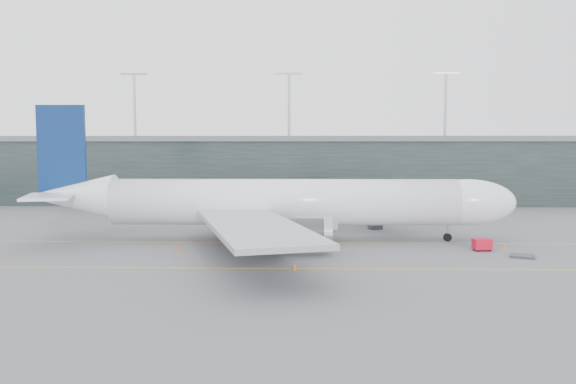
{
  "coord_description": "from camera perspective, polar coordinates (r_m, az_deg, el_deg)",
  "views": [
    {
      "loc": [
        7.65,
        -79.26,
        13.23
      ],
      "look_at": [
        5.94,
        -4.0,
        6.91
      ],
      "focal_mm": 35.0,
      "sensor_mm": 36.0,
      "label": 1
    }
  ],
  "objects": [
    {
      "name": "taxiline_a",
      "position": [
        76.8,
        -4.46,
        -5.13
      ],
      "size": [
        160.0,
        0.25,
        0.02
      ],
      "primitive_type": "cube",
      "color": "gold",
      "rests_on": "ground"
    },
    {
      "name": "gse_cart",
      "position": [
        74.62,
        19.11,
        -5.03
      ],
      "size": [
        2.36,
        1.67,
        1.5
      ],
      "rotation": [
        0.0,
        0.0,
        0.13
      ],
      "color": "red",
      "rests_on": "ground"
    },
    {
      "name": "uld_a",
      "position": [
        91.08,
        -6.19,
        -2.91
      ],
      "size": [
        2.31,
        1.88,
        2.03
      ],
      "rotation": [
        0.0,
        0.0,
        -0.04
      ],
      "color": "#38393E",
      "rests_on": "ground"
    },
    {
      "name": "ground",
      "position": [
        80.72,
        -4.17,
        -4.65
      ],
      "size": [
        320.0,
        320.0,
        0.0
      ],
      "primitive_type": "plane",
      "color": "#535358",
      "rests_on": "ground"
    },
    {
      "name": "main_aircraft",
      "position": [
        77.16,
        -0.72,
        -1.14
      ],
      "size": [
        66.46,
        62.69,
        18.7
      ],
      "rotation": [
        0.0,
        0.0,
        0.01
      ],
      "color": "white",
      "rests_on": "ground"
    },
    {
      "name": "jet_bridge",
      "position": [
        101.78,
        6.35,
        -0.07
      ],
      "size": [
        17.91,
        44.14,
        6.22
      ],
      "rotation": [
        0.0,
        0.0,
        0.38
      ],
      "color": "#26262B",
      "rests_on": "ground"
    },
    {
      "name": "terminal",
      "position": [
        137.59,
        -1.89,
        2.45
      ],
      "size": [
        240.0,
        36.0,
        29.0
      ],
      "color": "black",
      "rests_on": "ground"
    },
    {
      "name": "baggage_dolly",
      "position": [
        72.15,
        22.72,
        -6.02
      ],
      "size": [
        3.33,
        3.05,
        0.27
      ],
      "primitive_type": "cube",
      "rotation": [
        0.0,
        0.0,
        -0.4
      ],
      "color": "#353439",
      "rests_on": "ground"
    },
    {
      "name": "cone_wing_port",
      "position": [
        92.27,
        1.0,
        -3.2
      ],
      "size": [
        0.5,
        0.5,
        0.79
      ],
      "primitive_type": "cone",
      "color": "#D9490C",
      "rests_on": "ground"
    },
    {
      "name": "taxiline_b",
      "position": [
        61.2,
        -5.97,
        -7.71
      ],
      "size": [
        160.0,
        0.25,
        0.02
      ],
      "primitive_type": "cube",
      "color": "gold",
      "rests_on": "ground"
    },
    {
      "name": "taxiline_lead_main",
      "position": [
        100.17,
        -0.23,
        -2.79
      ],
      "size": [
        0.25,
        60.0,
        0.02
      ],
      "primitive_type": "cube",
      "color": "gold",
      "rests_on": "ground"
    },
    {
      "name": "cone_tail",
      "position": [
        71.76,
        -11.0,
        -5.65
      ],
      "size": [
        0.41,
        0.41,
        0.66
      ],
      "primitive_type": "cone",
      "color": "#FF560E",
      "rests_on": "ground"
    },
    {
      "name": "uld_b",
      "position": [
        91.86,
        -5.73,
        -2.87
      ],
      "size": [
        2.58,
        2.32,
        1.94
      ],
      "rotation": [
        0.0,
        0.0,
        0.34
      ],
      "color": "#38393E",
      "rests_on": "ground"
    },
    {
      "name": "uld_c",
      "position": [
        90.37,
        -2.92,
        -2.98
      ],
      "size": [
        2.43,
        2.1,
        1.94
      ],
      "rotation": [
        0.0,
        0.0,
        -0.2
      ],
      "color": "#38393E",
      "rests_on": "ground"
    },
    {
      "name": "cone_wing_stbd",
      "position": [
        60.01,
        0.65,
        -7.56
      ],
      "size": [
        0.49,
        0.49,
        0.78
      ],
      "primitive_type": "cone",
      "color": "orange",
      "rests_on": "ground"
    },
    {
      "name": "cone_nose",
      "position": [
        77.69,
        21.09,
        -5.06
      ],
      "size": [
        0.47,
        0.47,
        0.75
      ],
      "primitive_type": "cone",
      "color": "orange",
      "rests_on": "ground"
    }
  ]
}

